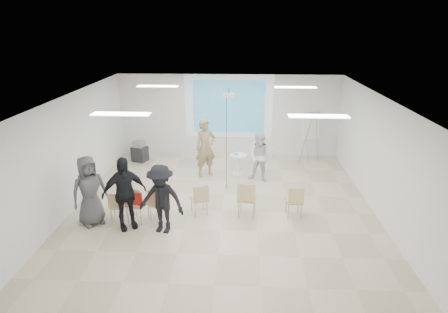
{
  "coord_description": "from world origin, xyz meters",
  "views": [
    {
      "loc": [
        0.47,
        -8.87,
        4.75
      ],
      "look_at": [
        0.0,
        0.8,
        1.25
      ],
      "focal_mm": 30.0,
      "sensor_mm": 36.0,
      "label": 1
    }
  ],
  "objects_px": {
    "chair_center": "(200,197)",
    "chair_right_far": "(295,199)",
    "chair_far_left": "(117,204)",
    "audience_mid": "(161,195)",
    "laptop": "(159,203)",
    "audience_left": "(124,188)",
    "audience_outer": "(89,187)",
    "chair_left_mid": "(135,202)",
    "chair_right_inner": "(247,197)",
    "av_cart": "(140,152)",
    "chair_left_inner": "(157,202)",
    "pedestal_table": "(238,163)",
    "player_right": "(260,155)",
    "player_left": "(205,144)",
    "flipchart_easel": "(311,126)"
  },
  "relations": [
    {
      "from": "chair_center",
      "to": "chair_right_far",
      "type": "distance_m",
      "value": 2.42
    },
    {
      "from": "chair_far_left",
      "to": "chair_right_far",
      "type": "bearing_deg",
      "value": 0.84
    },
    {
      "from": "chair_far_left",
      "to": "audience_mid",
      "type": "distance_m",
      "value": 1.38
    },
    {
      "from": "laptop",
      "to": "audience_left",
      "type": "height_order",
      "value": "audience_left"
    },
    {
      "from": "chair_right_far",
      "to": "audience_mid",
      "type": "xyz_separation_m",
      "value": [
        -3.22,
        -0.83,
        0.46
      ]
    },
    {
      "from": "chair_center",
      "to": "audience_outer",
      "type": "xyz_separation_m",
      "value": [
        -2.62,
        -0.55,
        0.49
      ]
    },
    {
      "from": "chair_center",
      "to": "chair_left_mid",
      "type": "bearing_deg",
      "value": 173.17
    },
    {
      "from": "chair_right_inner",
      "to": "av_cart",
      "type": "xyz_separation_m",
      "value": [
        -3.8,
        3.94,
        -0.22
      ]
    },
    {
      "from": "laptop",
      "to": "chair_right_far",
      "type": "bearing_deg",
      "value": -152.34
    },
    {
      "from": "audience_left",
      "to": "audience_mid",
      "type": "height_order",
      "value": "audience_left"
    },
    {
      "from": "av_cart",
      "to": "chair_left_inner",
      "type": "bearing_deg",
      "value": -47.95
    },
    {
      "from": "chair_far_left",
      "to": "pedestal_table",
      "type": "bearing_deg",
      "value": 42.89
    },
    {
      "from": "player_right",
      "to": "chair_right_far",
      "type": "relative_size",
      "value": 2.03
    },
    {
      "from": "chair_left_inner",
      "to": "laptop",
      "type": "height_order",
      "value": "chair_left_inner"
    },
    {
      "from": "player_left",
      "to": "chair_far_left",
      "type": "xyz_separation_m",
      "value": [
        -1.92,
        -3.1,
        -0.59
      ]
    },
    {
      "from": "flipchart_easel",
      "to": "audience_left",
      "type": "bearing_deg",
      "value": -157.72
    },
    {
      "from": "laptop",
      "to": "flipchart_easel",
      "type": "distance_m",
      "value": 6.22
    },
    {
      "from": "player_right",
      "to": "flipchart_easel",
      "type": "distance_m",
      "value": 2.52
    },
    {
      "from": "pedestal_table",
      "to": "audience_outer",
      "type": "distance_m",
      "value": 4.93
    },
    {
      "from": "player_left",
      "to": "chair_left_inner",
      "type": "relative_size",
      "value": 2.53
    },
    {
      "from": "laptop",
      "to": "audience_outer",
      "type": "height_order",
      "value": "audience_outer"
    },
    {
      "from": "chair_left_mid",
      "to": "audience_left",
      "type": "bearing_deg",
      "value": -110.46
    },
    {
      "from": "player_right",
      "to": "chair_far_left",
      "type": "distance_m",
      "value": 4.59
    },
    {
      "from": "audience_outer",
      "to": "pedestal_table",
      "type": "bearing_deg",
      "value": 2.36
    },
    {
      "from": "pedestal_table",
      "to": "chair_left_inner",
      "type": "xyz_separation_m",
      "value": [
        -1.99,
        -3.12,
        0.11
      ]
    },
    {
      "from": "player_right",
      "to": "audience_left",
      "type": "xyz_separation_m",
      "value": [
        -3.35,
        -3.02,
        0.17
      ]
    },
    {
      "from": "audience_mid",
      "to": "chair_far_left",
      "type": "bearing_deg",
      "value": 174.22
    },
    {
      "from": "chair_left_mid",
      "to": "laptop",
      "type": "bearing_deg",
      "value": 40.5
    },
    {
      "from": "laptop",
      "to": "chair_right_inner",
      "type": "bearing_deg",
      "value": -151.38
    },
    {
      "from": "player_left",
      "to": "flipchart_easel",
      "type": "height_order",
      "value": "player_left"
    },
    {
      "from": "chair_left_inner",
      "to": "chair_right_far",
      "type": "bearing_deg",
      "value": 29.06
    },
    {
      "from": "chair_right_inner",
      "to": "chair_left_mid",
      "type": "bearing_deg",
      "value": -162.76
    },
    {
      "from": "chair_left_mid",
      "to": "chair_center",
      "type": "relative_size",
      "value": 1.14
    },
    {
      "from": "av_cart",
      "to": "audience_left",
      "type": "bearing_deg",
      "value": -57.43
    },
    {
      "from": "chair_left_inner",
      "to": "chair_center",
      "type": "relative_size",
      "value": 0.99
    },
    {
      "from": "laptop",
      "to": "audience_mid",
      "type": "relative_size",
      "value": 0.16
    },
    {
      "from": "pedestal_table",
      "to": "chair_right_far",
      "type": "bearing_deg",
      "value": -62.54
    },
    {
      "from": "chair_far_left",
      "to": "chair_left_inner",
      "type": "relative_size",
      "value": 0.95
    },
    {
      "from": "laptop",
      "to": "audience_left",
      "type": "distance_m",
      "value": 1.03
    },
    {
      "from": "flipchart_easel",
      "to": "av_cart",
      "type": "height_order",
      "value": "flipchart_easel"
    },
    {
      "from": "chair_far_left",
      "to": "chair_center",
      "type": "bearing_deg",
      "value": 7.51
    },
    {
      "from": "chair_far_left",
      "to": "flipchart_easel",
      "type": "relative_size",
      "value": 0.44
    },
    {
      "from": "chair_left_inner",
      "to": "audience_left",
      "type": "height_order",
      "value": "audience_left"
    },
    {
      "from": "pedestal_table",
      "to": "chair_left_mid",
      "type": "distance_m",
      "value": 4.12
    },
    {
      "from": "chair_right_far",
      "to": "flipchart_easel",
      "type": "relative_size",
      "value": 0.47
    },
    {
      "from": "flipchart_easel",
      "to": "chair_left_mid",
      "type": "bearing_deg",
      "value": -158.15
    },
    {
      "from": "chair_far_left",
      "to": "flipchart_easel",
      "type": "distance_m",
      "value": 7.09
    },
    {
      "from": "pedestal_table",
      "to": "chair_center",
      "type": "bearing_deg",
      "value": -108.81
    },
    {
      "from": "player_left",
      "to": "flipchart_easel",
      "type": "bearing_deg",
      "value": -6.75
    },
    {
      "from": "chair_left_mid",
      "to": "flipchart_easel",
      "type": "bearing_deg",
      "value": 58.99
    }
  ]
}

